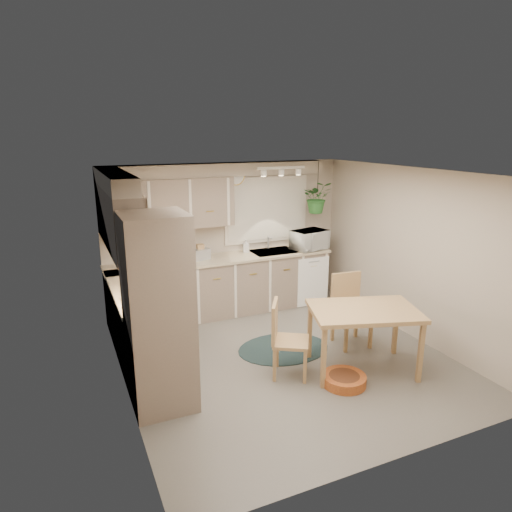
# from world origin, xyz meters

# --- Properties ---
(floor) EXTENTS (4.20, 4.20, 0.00)m
(floor) POSITION_xyz_m (0.00, 0.00, 0.00)
(floor) COLOR #625C56
(floor) RESTS_ON ground
(ceiling) EXTENTS (4.20, 4.20, 0.00)m
(ceiling) POSITION_xyz_m (0.00, 0.00, 2.40)
(ceiling) COLOR white
(ceiling) RESTS_ON wall_back
(wall_back) EXTENTS (4.00, 0.04, 2.40)m
(wall_back) POSITION_xyz_m (0.00, 2.10, 1.20)
(wall_back) COLOR #AC9F8E
(wall_back) RESTS_ON floor
(wall_front) EXTENTS (4.00, 0.04, 2.40)m
(wall_front) POSITION_xyz_m (0.00, -2.10, 1.20)
(wall_front) COLOR #AC9F8E
(wall_front) RESTS_ON floor
(wall_left) EXTENTS (0.04, 4.20, 2.40)m
(wall_left) POSITION_xyz_m (-2.00, 0.00, 1.20)
(wall_left) COLOR #AC9F8E
(wall_left) RESTS_ON floor
(wall_right) EXTENTS (0.04, 4.20, 2.40)m
(wall_right) POSITION_xyz_m (2.00, 0.00, 1.20)
(wall_right) COLOR #AC9F8E
(wall_right) RESTS_ON floor
(base_cab_left) EXTENTS (0.60, 1.85, 0.90)m
(base_cab_left) POSITION_xyz_m (-1.70, 0.88, 0.45)
(base_cab_left) COLOR gray
(base_cab_left) RESTS_ON floor
(base_cab_back) EXTENTS (3.60, 0.60, 0.90)m
(base_cab_back) POSITION_xyz_m (-0.20, 1.80, 0.45)
(base_cab_back) COLOR gray
(base_cab_back) RESTS_ON floor
(counter_left) EXTENTS (0.64, 1.89, 0.04)m
(counter_left) POSITION_xyz_m (-1.69, 0.88, 0.92)
(counter_left) COLOR beige
(counter_left) RESTS_ON base_cab_left
(counter_back) EXTENTS (3.64, 0.64, 0.04)m
(counter_back) POSITION_xyz_m (-0.20, 1.79, 0.92)
(counter_back) COLOR beige
(counter_back) RESTS_ON base_cab_back
(oven_stack) EXTENTS (0.65, 0.65, 2.10)m
(oven_stack) POSITION_xyz_m (-1.68, -0.38, 1.05)
(oven_stack) COLOR gray
(oven_stack) RESTS_ON floor
(wall_oven_face) EXTENTS (0.02, 0.56, 0.58)m
(wall_oven_face) POSITION_xyz_m (-1.35, -0.38, 1.05)
(wall_oven_face) COLOR white
(wall_oven_face) RESTS_ON oven_stack
(upper_cab_left) EXTENTS (0.35, 2.00, 0.75)m
(upper_cab_left) POSITION_xyz_m (-1.82, 1.00, 1.83)
(upper_cab_left) COLOR gray
(upper_cab_left) RESTS_ON wall_left
(upper_cab_back) EXTENTS (2.00, 0.35, 0.75)m
(upper_cab_back) POSITION_xyz_m (-1.00, 1.93, 1.83)
(upper_cab_back) COLOR gray
(upper_cab_back) RESTS_ON wall_back
(soffit_left) EXTENTS (0.30, 2.00, 0.20)m
(soffit_left) POSITION_xyz_m (-1.85, 1.00, 2.30)
(soffit_left) COLOR #AC9F8E
(soffit_left) RESTS_ON wall_left
(soffit_back) EXTENTS (3.60, 0.30, 0.20)m
(soffit_back) POSITION_xyz_m (-0.20, 1.95, 2.30)
(soffit_back) COLOR #AC9F8E
(soffit_back) RESTS_ON wall_back
(cooktop) EXTENTS (0.52, 0.58, 0.02)m
(cooktop) POSITION_xyz_m (-1.68, 0.30, 0.94)
(cooktop) COLOR white
(cooktop) RESTS_ON counter_left
(range_hood) EXTENTS (0.40, 0.60, 0.14)m
(range_hood) POSITION_xyz_m (-1.70, 0.30, 1.40)
(range_hood) COLOR white
(range_hood) RESTS_ON upper_cab_left
(window_blinds) EXTENTS (1.40, 0.02, 1.00)m
(window_blinds) POSITION_xyz_m (0.70, 2.07, 1.60)
(window_blinds) COLOR silver
(window_blinds) RESTS_ON wall_back
(window_frame) EXTENTS (1.50, 0.02, 1.10)m
(window_frame) POSITION_xyz_m (0.70, 2.08, 1.60)
(window_frame) COLOR beige
(window_frame) RESTS_ON wall_back
(sink) EXTENTS (0.70, 0.48, 0.10)m
(sink) POSITION_xyz_m (0.70, 1.80, 0.90)
(sink) COLOR #B3B7BC
(sink) RESTS_ON counter_back
(dishwasher_front) EXTENTS (0.58, 0.02, 0.83)m
(dishwasher_front) POSITION_xyz_m (1.30, 1.49, 0.42)
(dishwasher_front) COLOR white
(dishwasher_front) RESTS_ON base_cab_back
(track_light_bar) EXTENTS (0.80, 0.04, 0.04)m
(track_light_bar) POSITION_xyz_m (0.70, 1.55, 2.33)
(track_light_bar) COLOR white
(track_light_bar) RESTS_ON ceiling
(wall_clock) EXTENTS (0.30, 0.03, 0.30)m
(wall_clock) POSITION_xyz_m (0.15, 2.07, 2.18)
(wall_clock) COLOR gold
(wall_clock) RESTS_ON wall_back
(dining_table) EXTENTS (1.47, 1.20, 0.80)m
(dining_table) POSITION_xyz_m (0.74, -0.62, 0.40)
(dining_table) COLOR tan
(dining_table) RESTS_ON floor
(chair_left) EXTENTS (0.60, 0.60, 0.93)m
(chair_left) POSITION_xyz_m (-0.12, -0.39, 0.47)
(chair_left) COLOR tan
(chair_left) RESTS_ON floor
(chair_back) EXTENTS (0.50, 0.50, 0.99)m
(chair_back) POSITION_xyz_m (1.03, 0.00, 0.49)
(chair_back) COLOR tan
(chair_back) RESTS_ON floor
(braided_rug) EXTENTS (1.33, 1.04, 0.01)m
(braided_rug) POSITION_xyz_m (0.11, 0.25, 0.01)
(braided_rug) COLOR black
(braided_rug) RESTS_ON floor
(pet_bed) EXTENTS (0.65, 0.65, 0.12)m
(pet_bed) POSITION_xyz_m (0.34, -0.85, 0.06)
(pet_bed) COLOR #B96825
(pet_bed) RESTS_ON floor
(microwave) EXTENTS (0.65, 0.46, 0.40)m
(microwave) POSITION_xyz_m (1.33, 1.70, 1.14)
(microwave) COLOR white
(microwave) RESTS_ON counter_back
(soap_bottle) EXTENTS (0.14, 0.23, 0.10)m
(soap_bottle) POSITION_xyz_m (0.27, 1.95, 0.99)
(soap_bottle) COLOR white
(soap_bottle) RESTS_ON counter_back
(hanging_plant) EXTENTS (0.63, 0.66, 0.41)m
(hanging_plant) POSITION_xyz_m (1.45, 1.70, 1.75)
(hanging_plant) COLOR #276227
(hanging_plant) RESTS_ON ceiling
(coffee_maker) EXTENTS (0.23, 0.26, 0.34)m
(coffee_maker) POSITION_xyz_m (-1.06, 1.80, 1.11)
(coffee_maker) COLOR black
(coffee_maker) RESTS_ON counter_back
(toaster) EXTENTS (0.30, 0.22, 0.17)m
(toaster) POSITION_xyz_m (-0.54, 1.82, 1.02)
(toaster) COLOR #B3B7BC
(toaster) RESTS_ON counter_back
(knife_block) EXTENTS (0.11, 0.11, 0.24)m
(knife_block) POSITION_xyz_m (-0.54, 1.85, 1.06)
(knife_block) COLOR tan
(knife_block) RESTS_ON counter_back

